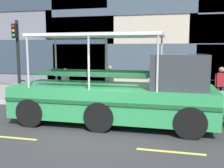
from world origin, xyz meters
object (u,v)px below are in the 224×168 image
pedestrian_near_bow (221,83)px  pedestrian_mid_left (152,79)px  duck_tour_boat (127,95)px  pedestrian_near_stern (65,81)px  pedestrian_mid_right (110,79)px  leaned_bicycle (27,92)px  traffic_light_pole (17,51)px

pedestrian_near_bow → pedestrian_mid_left: 3.10m
pedestrian_mid_left → duck_tour_boat: bearing=-99.1°
pedestrian_near_stern → duck_tour_boat: bearing=-38.7°
pedestrian_mid_left → pedestrian_mid_right: size_ratio=1.02×
leaned_bicycle → pedestrian_near_bow: size_ratio=1.01×
duck_tour_boat → pedestrian_mid_right: size_ratio=5.20×
leaned_bicycle → pedestrian_mid_left: size_ratio=1.01×
leaned_bicycle → pedestrian_mid_left: (6.13, 1.01, 0.67)m
pedestrian_near_bow → pedestrian_mid_left: bearing=172.5°
pedestrian_mid_left → pedestrian_mid_right: pedestrian_mid_left is taller
pedestrian_near_bow → traffic_light_pole: bearing=-178.3°
pedestrian_near_bow → pedestrian_near_stern: 7.28m
pedestrian_mid_right → pedestrian_near_stern: pedestrian_mid_right is taller
traffic_light_pole → leaned_bicycle: (0.66, -0.31, -2.02)m
duck_tour_boat → pedestrian_near_bow: (3.64, 3.15, 0.15)m
pedestrian_mid_left → pedestrian_mid_right: bearing=-172.6°
pedestrian_near_bow → pedestrian_near_stern: (-7.28, -0.24, -0.11)m
pedestrian_near_stern → pedestrian_mid_right: bearing=10.0°
leaned_bicycle → duck_tour_boat: duck_tour_boat is taller
leaned_bicycle → pedestrian_near_bow: 9.25m
duck_tour_boat → pedestrian_near_stern: duck_tour_boat is taller
pedestrian_near_bow → pedestrian_mid_left: pedestrian_mid_left is taller
leaned_bicycle → pedestrian_near_bow: pedestrian_near_bow is taller
traffic_light_pole → pedestrian_near_stern: (2.58, 0.05, -1.46)m
traffic_light_pole → pedestrian_mid_right: 5.00m
pedestrian_mid_right → pedestrian_near_stern: size_ratio=1.10×
leaned_bicycle → duck_tour_boat: bearing=-24.6°
traffic_light_pole → leaned_bicycle: bearing=-25.5°
pedestrian_near_stern → traffic_light_pole: bearing=-178.8°
leaned_bicycle → pedestrian_mid_right: bearing=10.4°
duck_tour_boat → pedestrian_mid_left: (0.57, 3.56, 0.16)m
duck_tour_boat → pedestrian_mid_right: bearing=113.5°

